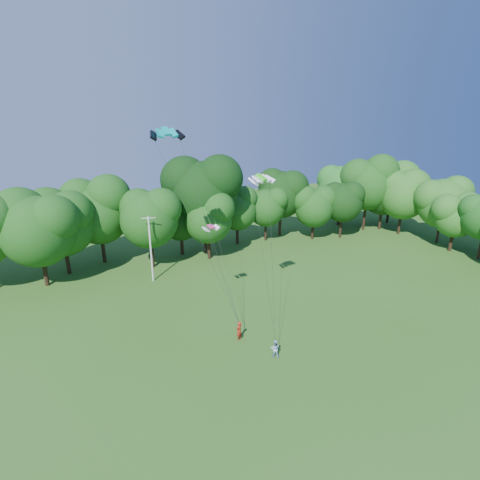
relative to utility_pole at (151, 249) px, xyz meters
name	(u,v)px	position (x,y,z in m)	size (l,w,h in m)	color
ground	(297,439)	(3.28, -29.08, -4.45)	(160.00, 160.00, 0.00)	#295617
utility_pole	(151,249)	(0.00, 0.00, 0.00)	(1.71, 0.46, 8.68)	silver
kite_flyer_left	(239,331)	(4.60, -16.88, -3.48)	(0.70, 0.46, 1.93)	#AE2616
kite_flyer_right	(275,348)	(6.40, -20.63, -3.59)	(0.83, 0.65, 1.71)	#AAC9EC
kite_teal	(166,131)	(0.96, -7.82, 14.59)	(3.25, 1.49, 0.85)	#059D9C
kite_green	(261,177)	(8.49, -13.54, 10.45)	(2.88, 1.88, 0.59)	#3FE923
kite_pink	(211,226)	(4.33, -10.53, 5.24)	(1.87, 1.15, 0.29)	#D73B77
tree_back_center	(204,189)	(9.75, 7.05, 5.59)	(11.05, 11.05, 16.07)	#332414
tree_back_east	(342,181)	(38.56, 10.84, 4.13)	(9.45, 9.45, 13.74)	#372016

